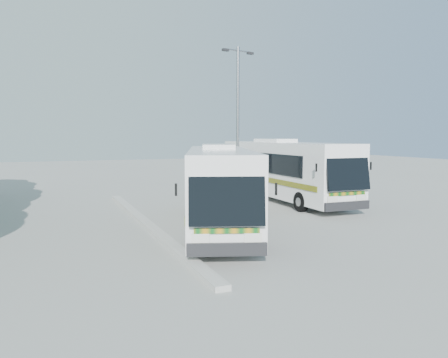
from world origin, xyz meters
name	(u,v)px	position (x,y,z in m)	size (l,w,h in m)	color
ground	(219,231)	(0.00, 0.00, 0.00)	(100.00, 100.00, 0.00)	gray
kerb_divider	(146,223)	(-2.30, 2.00, 0.07)	(0.40, 16.00, 0.15)	#B2B2AD
coach_main	(219,184)	(0.26, 0.73, 1.64)	(5.59, 10.91, 3.00)	silver
coach_adjacent	(283,169)	(6.09, 5.91, 1.73)	(2.51, 11.41, 3.16)	white
lamppost	(238,116)	(3.88, 7.02, 4.56)	(2.01, 0.62, 8.26)	gray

